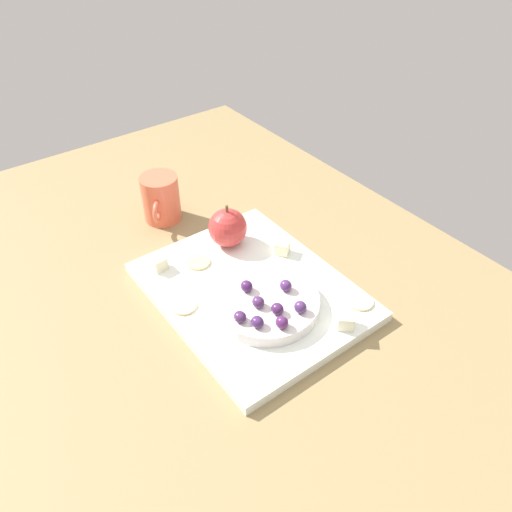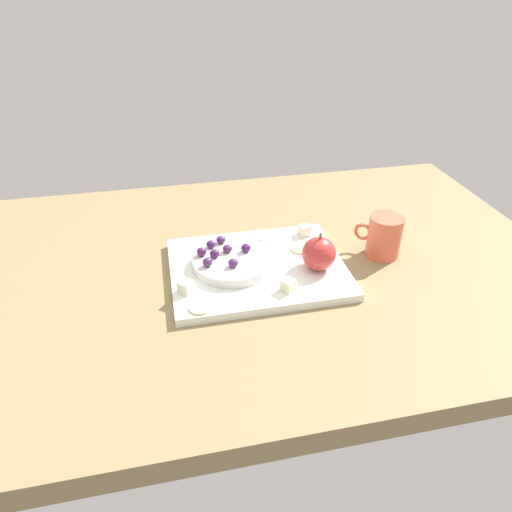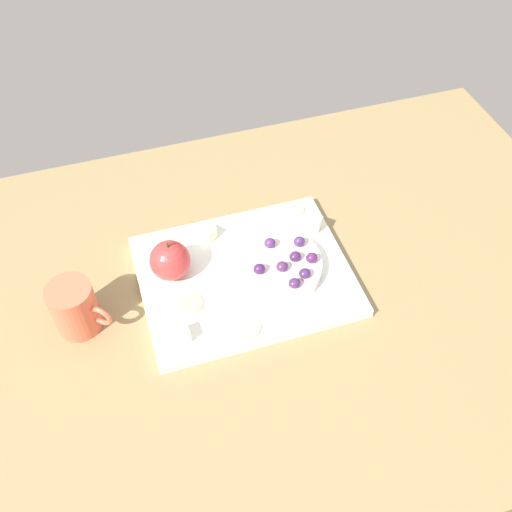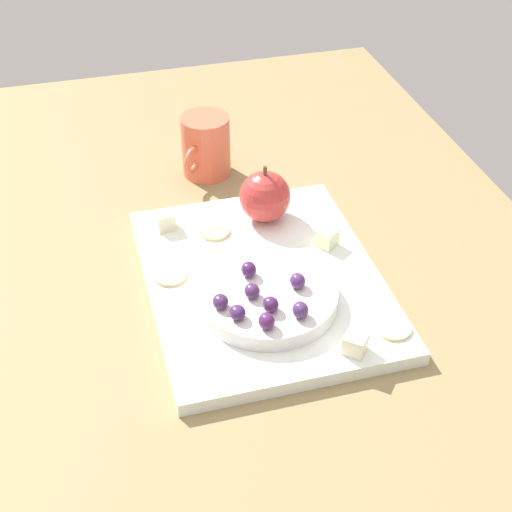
{
  "view_description": "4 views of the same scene",
  "coord_description": "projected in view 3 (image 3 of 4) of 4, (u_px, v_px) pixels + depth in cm",
  "views": [
    {
      "loc": [
        -47.22,
        30.74,
        61.56
      ],
      "look_at": [
        2.54,
        -6.55,
        9.76
      ],
      "focal_mm": 34.95,
      "sensor_mm": 36.0,
      "label": 1
    },
    {
      "loc": [
        -16.59,
        -80.65,
        59.51
      ],
      "look_at": [
        -0.85,
        -6.47,
        10.31
      ],
      "focal_mm": 32.62,
      "sensor_mm": 36.0,
      "label": 2
    },
    {
      "loc": [
        16.87,
        55.93,
        83.27
      ],
      "look_at": [
        -1.93,
        -3.34,
        10.37
      ],
      "focal_mm": 40.87,
      "sensor_mm": 36.0,
      "label": 3
    },
    {
      "loc": [
        -68.48,
        15.89,
        65.19
      ],
      "look_at": [
        0.8,
        -3.06,
        8.88
      ],
      "focal_mm": 53.23,
      "sensor_mm": 36.0,
      "label": 4
    }
  ],
  "objects": [
    {
      "name": "cheese_cube_2",
      "position": [
        182.0,
        335.0,
        0.89
      ],
      "size": [
        2.51,
        2.51,
        2.35
      ],
      "primitive_type": "cube",
      "rotation": [
        0.0,
        0.0,
        0.07
      ],
      "color": "beige",
      "rests_on": "platter"
    },
    {
      "name": "apple_whole",
      "position": [
        170.0,
        260.0,
        0.96
      ],
      "size": [
        6.83,
        6.83,
        6.83
      ],
      "primitive_type": "sphere",
      "color": "#BF3432",
      "rests_on": "platter"
    },
    {
      "name": "grape_6",
      "position": [
        312.0,
        258.0,
        0.97
      ],
      "size": [
        1.99,
        1.79,
        1.84
      ],
      "primitive_type": "ellipsoid",
      "color": "#4E2158",
      "rests_on": "serving_dish"
    },
    {
      "name": "cheese_cube_1",
      "position": [
        208.0,
        234.0,
        1.03
      ],
      "size": [
        3.28,
        3.28,
        2.35
      ],
      "primitive_type": "cube",
      "rotation": [
        0.0,
        0.0,
        0.62
      ],
      "color": "#F4F4BE",
      "rests_on": "platter"
    },
    {
      "name": "serving_dish",
      "position": [
        274.0,
        266.0,
        0.98
      ],
      "size": [
        16.28,
        16.28,
        2.04
      ],
      "primitive_type": "cylinder",
      "color": "silver",
      "rests_on": "platter"
    },
    {
      "name": "grape_0",
      "position": [
        299.0,
        242.0,
        0.99
      ],
      "size": [
        1.99,
        1.79,
        1.88
      ],
      "primitive_type": "ellipsoid",
      "color": "#4B2B61",
      "rests_on": "serving_dish"
    },
    {
      "name": "cup",
      "position": [
        75.0,
        308.0,
        0.91
      ],
      "size": [
        9.05,
        8.2,
        9.16
      ],
      "color": "#E56346",
      "rests_on": "table"
    },
    {
      "name": "cracker_0",
      "position": [
        192.0,
        306.0,
        0.94
      ],
      "size": [
        4.02,
        4.02,
        0.4
      ],
      "primitive_type": "cylinder",
      "color": "#D6C683",
      "rests_on": "platter"
    },
    {
      "name": "grape_1",
      "position": [
        270.0,
        243.0,
        0.99
      ],
      "size": [
        1.99,
        1.79,
        1.8
      ],
      "primitive_type": "ellipsoid",
      "color": "#4F2963",
      "rests_on": "serving_dish"
    },
    {
      "name": "platter",
      "position": [
        242.0,
        276.0,
        0.99
      ],
      "size": [
        35.16,
        27.78,
        1.75
      ],
      "primitive_type": "cube",
      "color": "white",
      "rests_on": "table"
    },
    {
      "name": "cracker_1",
      "position": [
        293.0,
        209.0,
        1.08
      ],
      "size": [
        4.02,
        4.02,
        0.4
      ],
      "primitive_type": "cylinder",
      "color": "beige",
      "rests_on": "platter"
    },
    {
      "name": "grape_3",
      "position": [
        295.0,
        256.0,
        0.97
      ],
      "size": [
        1.99,
        1.79,
        1.74
      ],
      "primitive_type": "ellipsoid",
      "color": "#44204E",
      "rests_on": "serving_dish"
    },
    {
      "name": "grape_5",
      "position": [
        259.0,
        269.0,
        0.95
      ],
      "size": [
        1.99,
        1.79,
        1.81
      ],
      "primitive_type": "ellipsoid",
      "color": "#431E54",
      "rests_on": "serving_dish"
    },
    {
      "name": "table",
      "position": [
        251.0,
        303.0,
        1.0
      ],
      "size": [
        131.83,
        86.3,
        4.55
      ],
      "primitive_type": "cube",
      "color": "olive",
      "rests_on": "ground"
    },
    {
      "name": "cracker_2",
      "position": [
        248.0,
        327.0,
        0.91
      ],
      "size": [
        4.02,
        4.02,
        0.4
      ],
      "primitive_type": "cylinder",
      "color": "beige",
      "rests_on": "platter"
    },
    {
      "name": "grape_2",
      "position": [
        294.0,
        283.0,
        0.94
      ],
      "size": [
        1.99,
        1.79,
        1.61
      ],
      "primitive_type": "ellipsoid",
      "color": "#462554",
      "rests_on": "serving_dish"
    },
    {
      "name": "grape_7",
      "position": [
        282.0,
        266.0,
        0.96
      ],
      "size": [
        1.99,
        1.79,
        1.71
      ],
      "primitive_type": "ellipsoid",
      "color": "#4B2857",
      "rests_on": "serving_dish"
    },
    {
      "name": "grape_4",
      "position": [
        305.0,
        273.0,
        0.95
      ],
      "size": [
        1.99,
        1.79,
        1.64
      ],
      "primitive_type": "ellipsoid",
      "color": "#412358",
      "rests_on": "serving_dish"
    },
    {
      "name": "apple_stem",
      "position": [
        167.0,
        244.0,
        0.93
      ],
      "size": [
        0.5,
        0.5,
        1.2
      ],
      "primitive_type": "cylinder",
      "color": "brown",
      "rests_on": "apple_whole"
    },
    {
      "name": "cheese_cube_0",
      "position": [
        314.0,
        224.0,
        1.05
      ],
      "size": [
        3.31,
        3.31,
        2.35
      ],
      "primitive_type": "cube",
      "rotation": [
        0.0,
        0.0,
        0.86
      ],
      "color": "#EBE9CA",
      "rests_on": "platter"
    }
  ]
}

